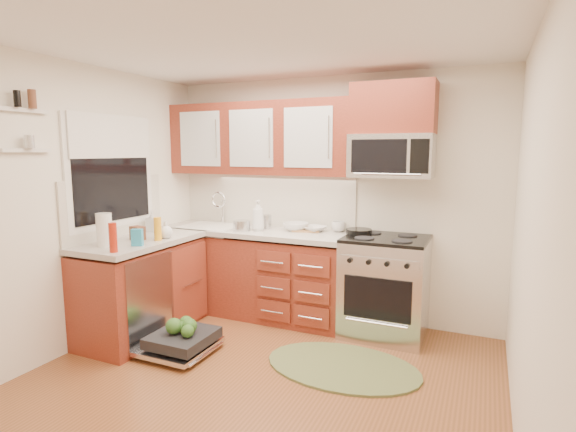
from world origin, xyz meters
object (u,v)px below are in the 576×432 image
at_px(rug, 342,367).
at_px(cutting_board, 306,230).
at_px(skillet, 359,231).
at_px(stock_pot, 242,225).
at_px(cup, 338,227).
at_px(sink, 211,237).
at_px(microwave, 392,156).
at_px(bowl_a, 314,229).
at_px(paper_towel_roll, 104,230).
at_px(range, 385,286).
at_px(upper_cabinets, 259,139).
at_px(bowl_b, 296,227).
at_px(dishwasher, 179,342).

xyz_separation_m(rug, cutting_board, (-0.69, 0.94, 0.92)).
height_order(skillet, stock_pot, stock_pot).
bearing_deg(cup, sink, -170.62).
height_order(microwave, skillet, microwave).
bearing_deg(bowl_a, paper_towel_roll, -135.13).
bearing_deg(microwave, cutting_board, 180.00).
distance_m(microwave, cup, 0.90).
relative_size(sink, paper_towel_roll, 2.15).
distance_m(range, stock_pot, 1.57).
distance_m(range, sink, 1.96).
bearing_deg(cutting_board, microwave, 0.00).
xyz_separation_m(upper_cabinets, bowl_b, (0.44, -0.04, -0.91)).
xyz_separation_m(cutting_board, paper_towel_roll, (-1.34, -1.39, 0.13)).
xyz_separation_m(bowl_a, cup, (0.23, 0.09, 0.03)).
distance_m(microwave, bowl_a, 1.07).
distance_m(range, microwave, 1.23).
distance_m(upper_cabinets, sink, 1.21).
bearing_deg(bowl_a, range, -9.89).
bearing_deg(sink, stock_pot, -13.96).
bearing_deg(bowl_b, upper_cabinets, 174.95).
distance_m(rug, cutting_board, 1.49).
bearing_deg(bowl_a, rug, -57.21).
relative_size(rug, stock_pot, 7.03).
relative_size(sink, dishwasher, 0.89).
relative_size(dishwasher, bowl_b, 2.68).
relative_size(dishwasher, rug, 0.55).
bearing_deg(stock_pot, dishwasher, -93.49).
distance_m(bowl_b, cup, 0.44).
xyz_separation_m(sink, skillet, (1.65, 0.07, 0.17)).
distance_m(range, bowl_a, 0.92).
xyz_separation_m(upper_cabinets, paper_towel_roll, (-0.78, -1.42, -0.81)).
bearing_deg(rug, upper_cabinets, 142.39).
bearing_deg(dishwasher, rug, 12.83).
bearing_deg(cup, stock_pot, -160.01).
bearing_deg(range, stock_pot, -175.27).
relative_size(upper_cabinets, rug, 1.61).
bearing_deg(cup, range, -22.25).
bearing_deg(paper_towel_roll, bowl_a, 44.87).
relative_size(upper_cabinets, bowl_a, 8.87).
distance_m(dishwasher, cutting_board, 1.65).
xyz_separation_m(sink, stock_pot, (0.45, -0.11, 0.18)).
bearing_deg(sink, paper_towel_roll, -101.41).
height_order(bowl_b, cup, cup).
distance_m(cutting_board, bowl_a, 0.08).
distance_m(rug, bowl_b, 1.55).
relative_size(range, paper_towel_roll, 3.29).
bearing_deg(upper_cabinets, bowl_b, -5.05).
height_order(stock_pot, bowl_b, stock_pot).
relative_size(upper_cabinets, paper_towel_roll, 7.11).
distance_m(bowl_a, cup, 0.25).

